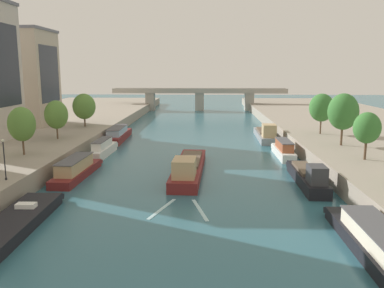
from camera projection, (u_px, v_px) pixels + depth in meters
name	position (u px, v px, depth m)	size (l,w,h in m)	color
quay_left	(9.00, 135.00, 73.29)	(36.00, 170.00, 2.31)	gray
barge_midriver	(189.00, 167.00, 50.03)	(4.15, 19.46, 3.28)	maroon
wake_behind_barge	(181.00, 209.00, 37.68)	(5.59, 6.02, 0.03)	#A0CCD6
moored_boat_left_downstream	(10.00, 227.00, 32.05)	(3.75, 16.52, 2.15)	black
moored_boat_left_lone	(76.00, 169.00, 48.85)	(3.04, 12.95, 2.50)	maroon
moored_boat_left_midway	(103.00, 149.00, 61.19)	(2.07, 10.93, 2.62)	silver
moored_boat_left_second	(118.00, 134.00, 75.09)	(3.17, 14.73, 2.53)	maroon
moored_boat_right_downstream	(376.00, 242.00, 28.22)	(3.19, 15.32, 2.29)	black
moored_boat_right_midway	(308.00, 176.00, 45.67)	(2.68, 13.74, 3.18)	black
moored_boat_right_far	(283.00, 150.00, 60.39)	(2.10, 10.62, 2.62)	silver
moored_boat_right_upstream	(266.00, 134.00, 75.63)	(3.48, 15.78, 3.46)	gray
tree_left_distant	(22.00, 124.00, 50.32)	(3.41, 3.41, 6.14)	brown
tree_left_past_mid	(56.00, 115.00, 62.01)	(3.59, 3.59, 6.07)	brown
tree_left_second	(84.00, 106.00, 75.93)	(4.30, 4.30, 6.30)	brown
tree_right_far	(367.00, 128.00, 47.59)	(3.20, 3.20, 5.77)	brown
tree_right_distant	(343.00, 112.00, 56.62)	(4.28, 4.28, 7.45)	brown
tree_right_second	(322.00, 108.00, 66.91)	(4.12, 4.12, 6.82)	brown
lamppost_left_bank	(4.00, 158.00, 38.93)	(0.28, 0.28, 4.09)	black
building_left_tall	(15.00, 77.00, 77.49)	(14.38, 11.68, 18.52)	#B2A38E
bridge_far	(200.00, 97.00, 129.62)	(56.27, 4.40, 7.17)	#9E998E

